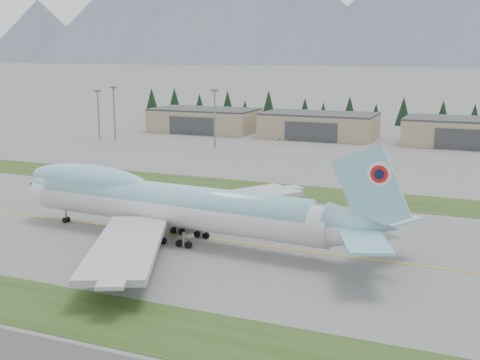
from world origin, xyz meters
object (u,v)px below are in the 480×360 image
at_px(service_vehicle_a, 277,140).
at_px(hangar_right, 467,132).
at_px(hangar_center, 319,125).
at_px(service_vehicle_b, 358,156).
at_px(boeing_747_freighter, 171,204).
at_px(hangar_left, 204,120).
at_px(service_vehicle_c, 464,149).

bearing_deg(service_vehicle_a, hangar_right, -13.12).
relative_size(hangar_center, hangar_right, 1.00).
distance_m(hangar_center, hangar_right, 60.00).
bearing_deg(hangar_right, hangar_center, 180.00).
distance_m(hangar_right, service_vehicle_b, 54.25).
distance_m(service_vehicle_a, service_vehicle_b, 48.91).
xyz_separation_m(boeing_747_freighter, hangar_left, (-67.34, 152.91, -1.77)).
height_order(boeing_747_freighter, service_vehicle_c, boeing_747_freighter).
bearing_deg(service_vehicle_a, service_vehicle_b, -58.33).
distance_m(boeing_747_freighter, service_vehicle_b, 112.35).
bearing_deg(hangar_center, service_vehicle_c, -9.39).
bearing_deg(service_vehicle_c, service_vehicle_b, -147.34).
height_order(boeing_747_freighter, hangar_right, boeing_747_freighter).
distance_m(boeing_747_freighter, hangar_left, 167.09).
relative_size(service_vehicle_b, service_vehicle_c, 0.87).
bearing_deg(service_vehicle_c, hangar_center, 160.52).
distance_m(hangar_left, hangar_center, 55.00).
bearing_deg(service_vehicle_a, hangar_center, 19.57).
relative_size(hangar_center, service_vehicle_b, 12.62).
xyz_separation_m(hangar_center, hangar_right, (60.00, 0.00, 0.00)).
bearing_deg(service_vehicle_c, boeing_747_freighter, -118.45).
relative_size(hangar_left, service_vehicle_c, 10.98).
height_order(boeing_747_freighter, service_vehicle_b, boeing_747_freighter).
bearing_deg(hangar_left, service_vehicle_a, -18.59).
bearing_deg(service_vehicle_a, service_vehicle_c, -20.61).
height_order(hangar_left, service_vehicle_b, hangar_left).
relative_size(hangar_left, hangar_right, 1.00).
height_order(hangar_center, service_vehicle_c, hangar_center).
relative_size(hangar_left, service_vehicle_a, 15.71).
distance_m(hangar_center, service_vehicle_c, 60.87).
bearing_deg(boeing_747_freighter, service_vehicle_a, 104.90).
xyz_separation_m(hangar_center, service_vehicle_b, (25.55, -41.56, -5.39)).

